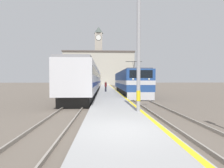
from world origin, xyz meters
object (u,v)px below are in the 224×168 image
locomotive_train (129,82)px  passenger_train (90,80)px  person_on_platform (106,86)px  catenary_mast (140,44)px  clock_tower (99,54)px

locomotive_train → passenger_train: size_ratio=0.50×
locomotive_train → person_on_platform: 3.77m
passenger_train → catenary_mast: catenary_mast is taller
passenger_train → person_on_platform: bearing=-37.6°
locomotive_train → person_on_platform: locomotive_train is taller
passenger_train → person_on_platform: 3.38m
locomotive_train → passenger_train: locomotive_train is taller
catenary_mast → clock_tower: clock_tower is taller
passenger_train → clock_tower: size_ratio=1.23×
passenger_train → catenary_mast: bearing=-77.3°
locomotive_train → catenary_mast: bearing=-96.0°
clock_tower → person_on_platform: bearing=-87.3°
catenary_mast → clock_tower: (-4.41, 74.49, 10.37)m
person_on_platform → clock_tower: 59.00m
catenary_mast → clock_tower: size_ratio=0.28×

